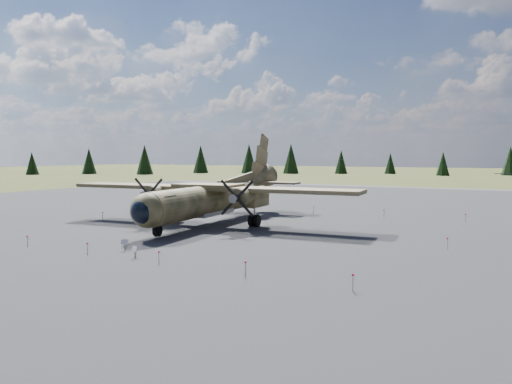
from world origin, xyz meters
The scene contains 7 objects.
ground centered at (0.00, 0.00, 0.00)m, with size 500.00×500.00×0.00m, color #514F24.
apron centered at (0.00, 10.00, 0.00)m, with size 120.00×120.00×0.04m, color #56565B.
transport_plane centered at (-5.42, 3.70, 2.79)m, with size 29.52×26.74×9.72m.
info_placard_left centered at (-3.01, -11.09, 0.52)m, with size 0.53×0.33×0.78m.
info_placard_right centered at (-0.68, -12.64, 0.51)m, with size 0.52×0.30×0.77m.
barrier_fence centered at (-0.46, -0.08, 0.51)m, with size 33.12×29.62×0.85m.
treeline centered at (4.70, -4.09, 4.95)m, with size 294.35×302.88×11.00m.
Camera 1 is at (21.28, -36.60, 6.56)m, focal length 35.00 mm.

